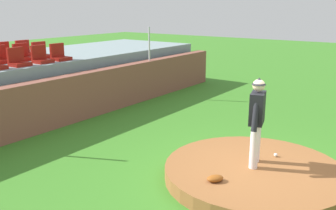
{
  "coord_description": "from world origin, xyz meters",
  "views": [
    {
      "loc": [
        -6.32,
        -2.48,
        3.22
      ],
      "look_at": [
        0.0,
        2.01,
        1.16
      ],
      "focal_mm": 40.22,
      "sensor_mm": 36.0,
      "label": 1
    }
  ],
  "objects_px": {
    "pitcher": "(257,115)",
    "stadium_chair_1": "(18,60)",
    "stadium_chair_5": "(0,58)",
    "stadium_chair_10": "(4,53)",
    "fielding_glove": "(215,178)",
    "baseball": "(276,155)",
    "stadium_chair_7": "(41,53)",
    "stadium_chair_11": "(25,51)",
    "stadium_chair_3": "(60,55)",
    "stadium_chair_2": "(41,57)",
    "stadium_chair_6": "(23,55)"
  },
  "relations": [
    {
      "from": "pitcher",
      "to": "stadium_chair_3",
      "type": "xyz_separation_m",
      "value": [
        0.94,
        6.71,
        0.53
      ]
    },
    {
      "from": "fielding_glove",
      "to": "stadium_chair_2",
      "type": "xyz_separation_m",
      "value": [
        1.36,
        6.45,
        1.46
      ]
    },
    {
      "from": "stadium_chair_1",
      "to": "stadium_chair_6",
      "type": "height_order",
      "value": "same"
    },
    {
      "from": "stadium_chair_10",
      "to": "stadium_chair_3",
      "type": "bearing_deg",
      "value": 111.32
    },
    {
      "from": "pitcher",
      "to": "stadium_chair_2",
      "type": "bearing_deg",
      "value": 72.22
    },
    {
      "from": "stadium_chair_7",
      "to": "stadium_chair_11",
      "type": "height_order",
      "value": "same"
    },
    {
      "from": "stadium_chair_5",
      "to": "stadium_chair_11",
      "type": "bearing_deg",
      "value": -147.97
    },
    {
      "from": "stadium_chair_1",
      "to": "stadium_chair_2",
      "type": "height_order",
      "value": "same"
    },
    {
      "from": "baseball",
      "to": "stadium_chair_2",
      "type": "distance_m",
      "value": 7.08
    },
    {
      "from": "baseball",
      "to": "stadium_chair_5",
      "type": "xyz_separation_m",
      "value": [
        -1.03,
        7.85,
        1.47
      ]
    },
    {
      "from": "stadium_chair_3",
      "to": "stadium_chair_5",
      "type": "height_order",
      "value": "same"
    },
    {
      "from": "fielding_glove",
      "to": "stadium_chair_1",
      "type": "bearing_deg",
      "value": 119.9
    },
    {
      "from": "fielding_glove",
      "to": "stadium_chair_10",
      "type": "xyz_separation_m",
      "value": [
        1.32,
        8.24,
        1.46
      ]
    },
    {
      "from": "stadium_chair_3",
      "to": "stadium_chair_7",
      "type": "bearing_deg",
      "value": -90.72
    },
    {
      "from": "baseball",
      "to": "stadium_chair_2",
      "type": "xyz_separation_m",
      "value": [
        -0.33,
        6.92,
        1.47
      ]
    },
    {
      "from": "stadium_chair_5",
      "to": "stadium_chair_10",
      "type": "xyz_separation_m",
      "value": [
        0.66,
        0.86,
        0.0
      ]
    },
    {
      "from": "stadium_chair_10",
      "to": "stadium_chair_7",
      "type": "bearing_deg",
      "value": 128.47
    },
    {
      "from": "stadium_chair_5",
      "to": "stadium_chair_6",
      "type": "distance_m",
      "value": 0.7
    },
    {
      "from": "fielding_glove",
      "to": "stadium_chair_2",
      "type": "relative_size",
      "value": 0.6
    },
    {
      "from": "stadium_chair_5",
      "to": "fielding_glove",
      "type": "bearing_deg",
      "value": 84.93
    },
    {
      "from": "stadium_chair_3",
      "to": "pitcher",
      "type": "bearing_deg",
      "value": 82.0
    },
    {
      "from": "stadium_chair_7",
      "to": "fielding_glove",
      "type": "bearing_deg",
      "value": 74.59
    },
    {
      "from": "stadium_chair_3",
      "to": "stadium_chair_11",
      "type": "height_order",
      "value": "same"
    },
    {
      "from": "stadium_chair_5",
      "to": "stadium_chair_7",
      "type": "distance_m",
      "value": 1.37
    },
    {
      "from": "stadium_chair_1",
      "to": "stadium_chair_10",
      "type": "bearing_deg",
      "value": -111.2
    },
    {
      "from": "stadium_chair_1",
      "to": "stadium_chair_2",
      "type": "bearing_deg",
      "value": 178.82
    },
    {
      "from": "baseball",
      "to": "fielding_glove",
      "type": "height_order",
      "value": "fielding_glove"
    },
    {
      "from": "pitcher",
      "to": "stadium_chair_3",
      "type": "distance_m",
      "value": 6.8
    },
    {
      "from": "baseball",
      "to": "stadium_chair_7",
      "type": "distance_m",
      "value": 7.96
    },
    {
      "from": "stadium_chair_10",
      "to": "stadium_chair_5",
      "type": "bearing_deg",
      "value": 52.51
    },
    {
      "from": "stadium_chair_2",
      "to": "stadium_chair_5",
      "type": "height_order",
      "value": "same"
    },
    {
      "from": "stadium_chair_1",
      "to": "stadium_chair_6",
      "type": "relative_size",
      "value": 1.0
    },
    {
      "from": "stadium_chair_7",
      "to": "stadium_chair_10",
      "type": "xyz_separation_m",
      "value": [
        -0.71,
        0.9,
        0.0
      ]
    },
    {
      "from": "baseball",
      "to": "stadium_chair_10",
      "type": "height_order",
      "value": "stadium_chair_10"
    },
    {
      "from": "baseball",
      "to": "stadium_chair_10",
      "type": "distance_m",
      "value": 8.84
    },
    {
      "from": "stadium_chair_1",
      "to": "stadium_chair_5",
      "type": "xyz_separation_m",
      "value": [
        0.03,
        0.92,
        0.0
      ]
    },
    {
      "from": "pitcher",
      "to": "stadium_chair_1",
      "type": "xyz_separation_m",
      "value": [
        -0.45,
        6.73,
        0.53
      ]
    },
    {
      "from": "pitcher",
      "to": "stadium_chair_6",
      "type": "xyz_separation_m",
      "value": [
        0.29,
        7.6,
        0.53
      ]
    },
    {
      "from": "stadium_chair_2",
      "to": "stadium_chair_10",
      "type": "relative_size",
      "value": 1.0
    },
    {
      "from": "stadium_chair_6",
      "to": "stadium_chair_7",
      "type": "bearing_deg",
      "value": -178.85
    },
    {
      "from": "pitcher",
      "to": "fielding_glove",
      "type": "bearing_deg",
      "value": 151.0
    },
    {
      "from": "stadium_chair_7",
      "to": "stadium_chair_6",
      "type": "bearing_deg",
      "value": 1.15
    },
    {
      "from": "baseball",
      "to": "stadium_chair_5",
      "type": "distance_m",
      "value": 8.05
    },
    {
      "from": "stadium_chair_1",
      "to": "stadium_chair_3",
      "type": "relative_size",
      "value": 1.0
    },
    {
      "from": "stadium_chair_6",
      "to": "stadium_chair_10",
      "type": "xyz_separation_m",
      "value": [
        -0.04,
        0.91,
        0.0
      ]
    },
    {
      "from": "stadium_chair_1",
      "to": "stadium_chair_11",
      "type": "relative_size",
      "value": 1.0
    },
    {
      "from": "stadium_chair_3",
      "to": "stadium_chair_10",
      "type": "xyz_separation_m",
      "value": [
        -0.7,
        1.79,
        0.0
      ]
    },
    {
      "from": "stadium_chair_2",
      "to": "stadium_chair_7",
      "type": "xyz_separation_m",
      "value": [
        0.67,
        0.9,
        0.0
      ]
    },
    {
      "from": "pitcher",
      "to": "stadium_chair_7",
      "type": "relative_size",
      "value": 3.38
    },
    {
      "from": "stadium_chair_3",
      "to": "stadium_chair_5",
      "type": "relative_size",
      "value": 1.0
    }
  ]
}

